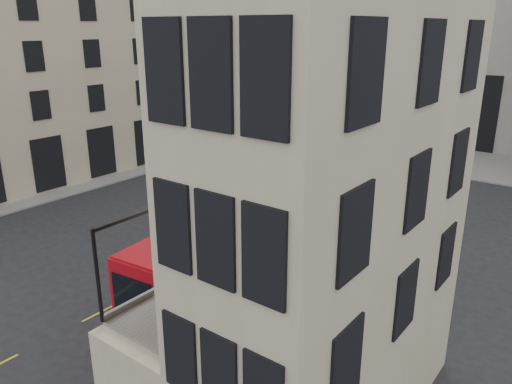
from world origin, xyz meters
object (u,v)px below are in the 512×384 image
Objects in this scene: bus_far at (344,128)px; cafe_table_far at (271,227)px; car_c at (228,161)px; pedestrian_c at (379,148)px; cafe_table_near at (183,276)px; cafe_table_mid at (228,259)px; street_lamp_a at (168,146)px; cafe_chair_a at (215,311)px; traffic_light_far at (253,131)px; pedestrian_b at (339,151)px; street_lamp_b at (359,133)px; pedestrian_a at (295,139)px; bus_near at (215,256)px; cyclist at (239,200)px; cafe_chair_c at (264,269)px; cafe_chair_d at (326,236)px; bicycle at (223,225)px; pedestrian_e at (222,151)px; traffic_light_near at (274,198)px; pedestrian_d at (459,163)px; cafe_chair_b at (259,277)px; car_b at (315,164)px; car_a at (231,183)px.

cafe_table_far reaches higher than bus_far.
car_c is 3.07× the size of pedestrian_c.
cafe_table_near is 1.91m from cafe_table_mid.
cafe_table_mid is at bearing 87.34° from pedestrian_c.
cafe_chair_a is at bearing -40.45° from street_lamp_a.
bus_far is 15.97× the size of cafe_table_mid.
bus_far is (7.11, 6.37, 0.14)m from traffic_light_far.
cafe_table_mid reaches higher than pedestrian_b.
cafe_table_near reaches higher than car_c.
pedestrian_b reaches higher than pedestrian_c.
street_lamp_a is 1.00× the size of street_lamp_b.
street_lamp_b is at bearing 2.24° from pedestrian_a.
cyclist is at bearing 124.00° from bus_near.
cafe_table_near is 0.95× the size of cafe_chair_a.
traffic_light_far is at bearing 126.29° from cafe_table_mid.
cafe_chair_c reaches higher than pedestrian_a.
bus_near is at bearing -176.93° from cafe_chair_d.
pedestrian_e reaches higher than bicycle.
traffic_light_near is at bearing 107.13° from bus_near.
bus_far is 6.37× the size of pedestrian_a.
pedestrian_d is (17.29, 0.68, 0.06)m from pedestrian_a.
street_lamp_a is 30.65m from cafe_chair_b.
car_b is 5.65× the size of cafe_chair_a.
bus_near is at bearing 130.83° from pedestrian_d.
bicycle is at bearing -63.17° from car_a.
cafe_chair_d is at bearing -30.17° from street_lamp_a.
bus_near is 8.78m from bicycle.
traffic_light_far is 32.95m from cafe_chair_d.
cyclist is at bearing 141.81° from cafe_chair_d.
street_lamp_a is 6.33× the size of cafe_chair_c.
street_lamp_a reaches higher than pedestrian_b.
pedestrian_a is at bearing 43.65° from bicycle.
traffic_light_far is 4.84× the size of cafe_table_near.
traffic_light_far is at bearing 170.89° from pedestrian_e.
pedestrian_a is at bearing 119.84° from traffic_light_near.
street_lamp_b is 3.18× the size of pedestrian_c.
cyclist is (-6.89, 10.21, -1.49)m from bus_near.
cafe_chair_b is (1.44, -0.09, -0.19)m from cafe_table_mid.
pedestrian_a is 38.63m from cafe_table_mid.
traffic_light_near is 17.09m from street_lamp_a.
pedestrian_b is at bearing 117.08° from cafe_chair_d.
pedestrian_c is at bearing 100.22° from bus_near.
traffic_light_near is at bearing 118.93° from cafe_table_mid.
street_lamp_b is 6.37× the size of cafe_chair_d.
traffic_light_near is at bearing -20.56° from street_lamp_a.
traffic_light_near is 22.36m from pedestrian_d.
pedestrian_b is 2.08× the size of cafe_chair_d.
car_b is 29.17m from cafe_table_mid.
bus_near is (16.60, -24.43, -0.03)m from traffic_light_far.
street_lamp_a reaches higher than traffic_light_far.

